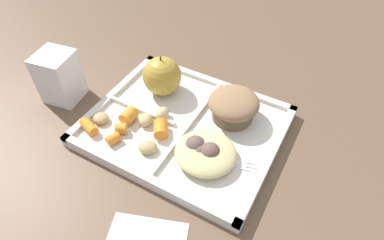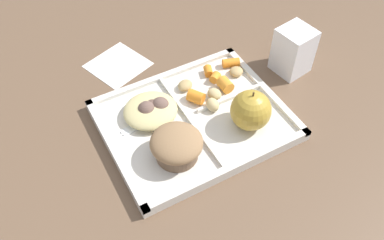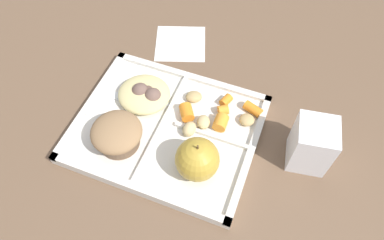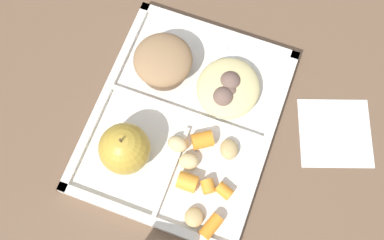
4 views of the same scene
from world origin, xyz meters
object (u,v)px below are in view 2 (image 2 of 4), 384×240
Objects in this scene: plastic_fork at (141,124)px; lunch_tray at (195,121)px; green_apple at (251,110)px; bran_muffin at (177,145)px; milk_carton at (293,51)px.

lunch_tray is at bearing 158.52° from plastic_fork.
lunch_tray is 0.11m from plastic_fork.
green_apple is 0.16m from bran_muffin.
milk_carton is at bearing -171.69° from lunch_tray.
green_apple reaches higher than lunch_tray.
green_apple is at bearing 180.00° from bran_muffin.
lunch_tray is at bearing -35.86° from green_apple.
green_apple is 0.60× the size of plastic_fork.
lunch_tray is at bearing -0.78° from milk_carton.
milk_carton is at bearing -163.30° from bran_muffin.
plastic_fork is 0.37m from milk_carton.
plastic_fork is at bearing -28.71° from green_apple.
milk_carton reaches higher than bran_muffin.
bran_muffin is (0.16, 0.00, -0.01)m from green_apple.
lunch_tray reaches higher than plastic_fork.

